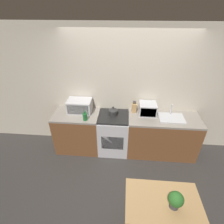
% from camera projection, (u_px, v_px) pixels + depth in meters
% --- Properties ---
extents(ground_plane, '(16.00, 16.00, 0.00)m').
position_uv_depth(ground_plane, '(123.00, 177.00, 3.38)').
color(ground_plane, '#33302D').
extents(wall_back, '(10.00, 0.06, 2.60)m').
position_uv_depth(wall_back, '(127.00, 91.00, 3.62)').
color(wall_back, beige).
rests_on(wall_back, ground_plane).
extents(counter_left_run, '(0.94, 0.62, 0.90)m').
position_uv_depth(counter_left_run, '(78.00, 131.00, 3.86)').
color(counter_left_run, brown).
rests_on(counter_left_run, ground_plane).
extents(counter_right_run, '(1.43, 0.62, 0.90)m').
position_uv_depth(counter_right_run, '(162.00, 136.00, 3.73)').
color(counter_right_run, brown).
rests_on(counter_right_run, ground_plane).
extents(stove_range, '(0.63, 0.62, 0.90)m').
position_uv_depth(stove_range, '(114.00, 133.00, 3.80)').
color(stove_range, silver).
rests_on(stove_range, ground_plane).
extents(kettle, '(0.19, 0.19, 0.18)m').
position_uv_depth(kettle, '(113.00, 111.00, 3.57)').
color(kettle, '#2D2D2D').
rests_on(kettle, stove_range).
extents(microwave, '(0.49, 0.34, 0.26)m').
position_uv_depth(microwave, '(80.00, 106.00, 3.64)').
color(microwave, silver).
rests_on(microwave, counter_left_run).
extents(bottle, '(0.09, 0.09, 0.20)m').
position_uv_depth(bottle, '(85.00, 117.00, 3.40)').
color(bottle, '#1E662D').
rests_on(bottle, counter_left_run).
extents(knife_block, '(0.10, 0.08, 0.26)m').
position_uv_depth(knife_block, '(134.00, 108.00, 3.64)').
color(knife_block, tan).
rests_on(knife_block, counter_right_run).
extents(toaster_oven, '(0.35, 0.31, 0.24)m').
position_uv_depth(toaster_oven, '(148.00, 109.00, 3.56)').
color(toaster_oven, silver).
rests_on(toaster_oven, counter_right_run).
extents(sink_basin, '(0.50, 0.37, 0.24)m').
position_uv_depth(sink_basin, '(171.00, 118.00, 3.48)').
color(sink_basin, silver).
rests_on(sink_basin, counter_right_run).
extents(dining_table, '(0.96, 0.61, 0.72)m').
position_uv_depth(dining_table, '(162.00, 206.00, 2.26)').
color(dining_table, tan).
rests_on(dining_table, ground_plane).
extents(potted_plant, '(0.19, 0.19, 0.24)m').
position_uv_depth(potted_plant, '(176.00, 200.00, 2.08)').
color(potted_plant, '#424247').
rests_on(potted_plant, dining_table).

